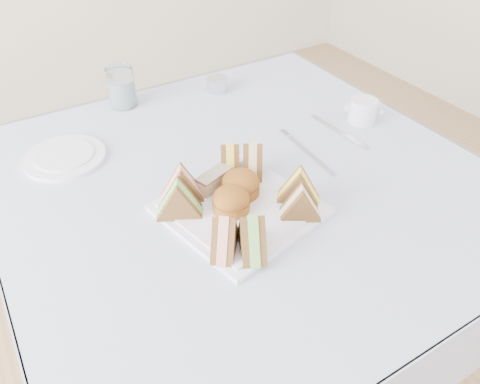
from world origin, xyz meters
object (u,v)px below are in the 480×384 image
table (243,288)px  serving_plate (240,209)px  water_glass (121,87)px  creamer_jug (363,111)px

table → serving_plate: size_ratio=3.35×
serving_plate → water_glass: water_glass is taller
water_glass → creamer_jug: bearing=-39.2°
table → creamer_jug: (0.39, 0.04, 0.41)m
table → creamer_jug: creamer_jug is taller
table → serving_plate: serving_plate is taller
table → serving_plate: 0.40m
table → creamer_jug: bearing=6.6°
serving_plate → water_glass: (-0.04, 0.55, 0.05)m
water_glass → creamer_jug: size_ratio=1.53×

